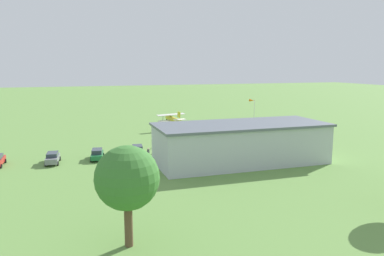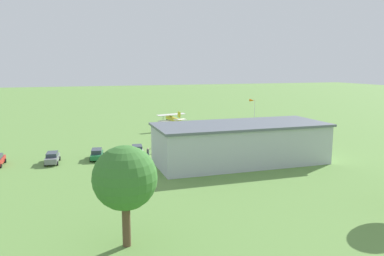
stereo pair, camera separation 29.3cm
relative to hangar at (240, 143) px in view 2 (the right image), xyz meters
The scene contains 12 objects.
ground_plane 31.95m from the hangar, 97.72° to the right, with size 400.00×400.00×0.00m, color #608C42.
hangar is the anchor object (origin of this frame).
biplane 31.15m from the hangar, 86.08° to the right, with size 7.25×6.64×3.79m.
car_white 17.33m from the hangar, 35.14° to the right, with size 2.43×4.53×1.60m.
car_green 22.58m from the hangar, 23.33° to the right, with size 2.44×4.78×1.65m.
car_grey 28.59m from the hangar, 17.30° to the right, with size 2.25×4.74×1.68m.
person_watching_takeoff 14.87m from the hangar, 42.83° to the right, with size 0.50×0.50×1.77m.
person_by_parked_cars 17.46m from the hangar, 56.34° to the right, with size 0.42×0.42×1.71m.
person_near_hangar_door 16.25m from the hangar, 119.63° to the right, with size 0.53×0.53×1.62m.
person_beside_truck 14.66m from the hangar, 27.07° to the right, with size 0.53×0.53×1.78m.
tree_by_windsock 29.81m from the hangar, 46.72° to the left, with size 5.22×5.22×8.39m.
windsock 34.00m from the hangar, 119.96° to the right, with size 1.33×1.43×6.81m.
Camera 2 is at (28.46, 82.25, 14.59)m, focal length 35.19 mm.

